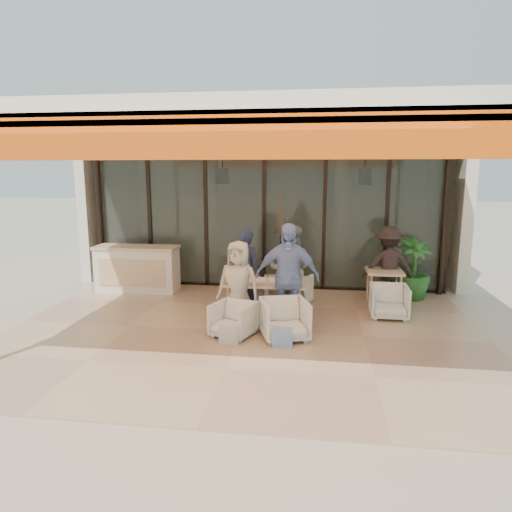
{
  "coord_description": "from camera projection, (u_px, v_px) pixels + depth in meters",
  "views": [
    {
      "loc": [
        1.21,
        -7.24,
        2.7
      ],
      "look_at": [
        0.1,
        0.9,
        1.15
      ],
      "focal_mm": 32.0,
      "sensor_mm": 36.0,
      "label": 1
    }
  ],
  "objects": [
    {
      "name": "dining_table",
      "position": [
        265.0,
        283.0,
        8.26
      ],
      "size": [
        1.5,
        0.9,
        0.93
      ],
      "color": "#D6AF82",
      "rests_on": "ground"
    },
    {
      "name": "side_table",
      "position": [
        384.0,
        275.0,
        9.07
      ],
      "size": [
        0.7,
        0.7,
        0.74
      ],
      "color": "#D6AF82",
      "rests_on": "ground"
    },
    {
      "name": "diner_periwinkle",
      "position": [
        287.0,
        277.0,
        7.71
      ],
      "size": [
        1.08,
        0.45,
        1.85
      ],
      "primitive_type": "imported",
      "rotation": [
        0.0,
        0.0,
        0.0
      ],
      "color": "#748DC1",
      "rests_on": "ground"
    },
    {
      "name": "terrace_structure",
      "position": [
        239.0,
        133.0,
        6.85
      ],
      "size": [
        8.0,
        6.0,
        3.4
      ],
      "color": "silver",
      "rests_on": "ground"
    },
    {
      "name": "host_counter",
      "position": [
        137.0,
        268.0,
        10.22
      ],
      "size": [
        1.85,
        0.65,
        1.04
      ],
      "color": "silver",
      "rests_on": "ground"
    },
    {
      "name": "chair_far_left",
      "position": [
        250.0,
        290.0,
        9.3
      ],
      "size": [
        0.63,
        0.59,
        0.59
      ],
      "primitive_type": "imported",
      "rotation": [
        0.0,
        0.0,
        3.24
      ],
      "color": "silver",
      "rests_on": "ground"
    },
    {
      "name": "terrace_floor",
      "position": [
        243.0,
        332.0,
        7.71
      ],
      "size": [
        8.0,
        6.0,
        0.01
      ],
      "primitive_type": "cube",
      "color": "tan",
      "rests_on": "ground"
    },
    {
      "name": "tote_bag_cream",
      "position": [
        229.0,
        335.0,
        7.09
      ],
      "size": [
        0.3,
        0.1,
        0.34
      ],
      "primitive_type": "cube",
      "color": "silver",
      "rests_on": "ground"
    },
    {
      "name": "interior_block",
      "position": [
        274.0,
        188.0,
        12.47
      ],
      "size": [
        9.05,
        3.62,
        3.52
      ],
      "color": "silver",
      "rests_on": "ground"
    },
    {
      "name": "tote_bag_blue",
      "position": [
        283.0,
        338.0,
        6.97
      ],
      "size": [
        0.3,
        0.1,
        0.34
      ],
      "primitive_type": "cube",
      "color": "#99BFD8",
      "rests_on": "ground"
    },
    {
      "name": "diner_grey",
      "position": [
        290.0,
        270.0,
        8.6
      ],
      "size": [
        0.84,
        0.67,
        1.7
      ],
      "primitive_type": "imported",
      "rotation": [
        0.0,
        0.0,
        3.12
      ],
      "color": "slate",
      "rests_on": "ground"
    },
    {
      "name": "chair_near_left",
      "position": [
        233.0,
        318.0,
        7.45
      ],
      "size": [
        0.79,
        0.77,
        0.64
      ],
      "primitive_type": "imported",
      "rotation": [
        0.0,
        0.0,
        -0.35
      ],
      "color": "silver",
      "rests_on": "ground"
    },
    {
      "name": "potted_palm",
      "position": [
        412.0,
        269.0,
        9.56
      ],
      "size": [
        0.97,
        0.97,
        1.32
      ],
      "primitive_type": "imported",
      "rotation": [
        0.0,
        0.0,
        0.41
      ],
      "color": "#1E5919",
      "rests_on": "ground"
    },
    {
      "name": "ground",
      "position": [
        243.0,
        332.0,
        7.71
      ],
      "size": [
        70.0,
        70.0,
        0.0
      ],
      "primitive_type": "plane",
      "color": "#C6B293",
      "rests_on": "ground"
    },
    {
      "name": "diner_cream",
      "position": [
        238.0,
        284.0,
        7.85
      ],
      "size": [
        0.81,
        0.6,
        1.52
      ],
      "primitive_type": "imported",
      "rotation": [
        0.0,
        0.0,
        -0.17
      ],
      "color": "beige",
      "rests_on": "ground"
    },
    {
      "name": "standing_woman",
      "position": [
        388.0,
        265.0,
        9.25
      ],
      "size": [
        1.09,
        0.7,
        1.6
      ],
      "primitive_type": "imported",
      "rotation": [
        0.0,
        0.0,
        3.24
      ],
      "color": "black",
      "rests_on": "ground"
    },
    {
      "name": "diner_navy",
      "position": [
        246.0,
        271.0,
        8.72
      ],
      "size": [
        0.68,
        0.56,
        1.61
      ],
      "primitive_type": "imported",
      "rotation": [
        0.0,
        0.0,
        2.79
      ],
      "color": "#171D33",
      "rests_on": "ground"
    },
    {
      "name": "side_chair",
      "position": [
        389.0,
        300.0,
        8.39
      ],
      "size": [
        0.69,
        0.65,
        0.69
      ],
      "primitive_type": "imported",
      "rotation": [
        0.0,
        0.0,
        -0.02
      ],
      "color": "silver",
      "rests_on": "ground"
    },
    {
      "name": "chair_near_right",
      "position": [
        285.0,
        318.0,
        7.33
      ],
      "size": [
        0.88,
        0.85,
        0.73
      ],
      "primitive_type": "imported",
      "rotation": [
        0.0,
        0.0,
        0.31
      ],
      "color": "silver",
      "rests_on": "ground"
    },
    {
      "name": "glass_storefront",
      "position": [
        264.0,
        219.0,
        10.33
      ],
      "size": [
        8.08,
        0.1,
        3.2
      ],
      "color": "#9EADA3",
      "rests_on": "ground"
    },
    {
      "name": "chair_far_right",
      "position": [
        292.0,
        288.0,
        9.18
      ],
      "size": [
        0.87,
        0.85,
        0.71
      ],
      "primitive_type": "imported",
      "rotation": [
        0.0,
        0.0,
        2.79
      ],
      "color": "silver",
      "rests_on": "ground"
    }
  ]
}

